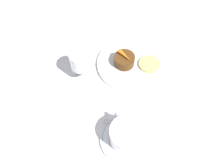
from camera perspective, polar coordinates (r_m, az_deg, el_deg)
ground_plane at (r=0.74m, az=2.86°, el=1.80°), size 3.00×3.00×0.00m
dinner_plate at (r=0.76m, az=4.56°, el=5.32°), size 0.22×0.22×0.01m
saucer at (r=0.64m, az=3.45°, el=-14.05°), size 0.14×0.14×0.01m
coffee_cup at (r=0.61m, az=3.65°, el=-13.00°), size 0.12×0.09×0.07m
spoon at (r=0.65m, az=2.00°, el=-10.16°), size 0.07×0.11×0.00m
wine_glass at (r=0.69m, az=-8.24°, el=5.90°), size 0.07×0.07×0.12m
fork at (r=0.70m, az=10.27°, el=-4.40°), size 0.05×0.20×0.01m
dessert_cake at (r=0.74m, az=3.24°, el=6.25°), size 0.07×0.07×0.04m
carrot_garnish at (r=0.72m, az=3.34°, el=7.48°), size 0.06×0.03×0.02m
pineapple_slice at (r=0.75m, az=9.86°, el=4.86°), size 0.07×0.07×0.01m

